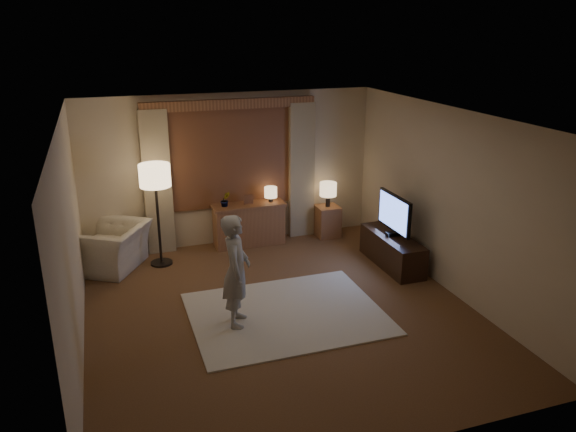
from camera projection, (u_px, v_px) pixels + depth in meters
name	position (u px, v px, depth m)	size (l,w,h in m)	color
room	(269.00, 206.00, 7.54)	(5.04, 5.54, 2.64)	brown
rug	(286.00, 313.00, 7.46)	(2.50, 2.00, 0.02)	beige
sideboard	(249.00, 225.00, 9.72)	(1.20, 0.40, 0.70)	brown
picture_frame	(248.00, 201.00, 9.57)	(0.16, 0.02, 0.20)	brown
plant	(225.00, 200.00, 9.43)	(0.17, 0.13, 0.30)	#999999
table_lamp_sideboard	(271.00, 193.00, 9.66)	(0.22, 0.22, 0.30)	black
floor_lamp	(155.00, 181.00, 8.58)	(0.48, 0.48, 1.64)	black
armchair	(112.00, 247.00, 8.76)	(1.07, 0.94, 0.70)	beige
side_table	(327.00, 221.00, 10.13)	(0.40, 0.40, 0.56)	brown
table_lamp_side	(328.00, 190.00, 9.94)	(0.30, 0.30, 0.44)	black
tv_stand	(392.00, 251.00, 8.90)	(0.45, 1.40, 0.50)	black
tv	(394.00, 214.00, 8.69)	(0.23, 0.93, 0.67)	black
person	(236.00, 270.00, 6.98)	(0.53, 0.35, 1.46)	#A39F97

